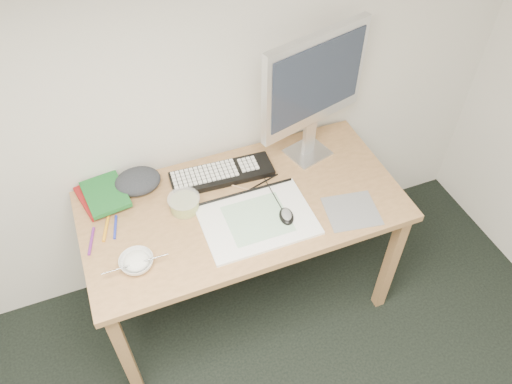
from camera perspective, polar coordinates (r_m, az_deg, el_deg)
desk at (r=2.25m, az=-1.47°, el=-2.76°), size 1.40×0.70×0.75m
mousepad at (r=2.19m, az=10.88°, el=-2.15°), size 0.25×0.24×0.00m
sketchpad at (r=2.11m, az=0.17°, el=-3.19°), size 0.47×0.34×0.01m
keyboard at (r=2.30m, az=-3.91°, el=2.04°), size 0.48×0.18×0.03m
monitor at (r=2.18m, az=6.70°, el=12.17°), size 0.53×0.21×0.63m
mouse at (r=2.11m, az=3.50°, el=-2.60°), size 0.08×0.11×0.03m
rice_bowl at (r=2.02m, az=-13.47°, el=-7.83°), size 0.17×0.17×0.04m
chopsticks at (r=1.98m, az=-13.63°, el=-7.99°), size 0.25×0.02×0.02m
fruit_tub at (r=2.16m, az=-8.20°, el=-1.30°), size 0.16×0.16×0.07m
book_red at (r=2.30m, az=-17.38°, el=-0.53°), size 0.21×0.25×0.02m
book_green at (r=2.27m, az=-16.84°, el=-0.24°), size 0.20×0.25×0.02m
cloth_lump at (r=2.29m, az=-13.36°, el=1.21°), size 0.20×0.18×0.07m
pencil_pink at (r=2.17m, az=-2.92°, el=-1.56°), size 0.15×0.07×0.01m
pencil_tan at (r=2.23m, az=-0.48°, el=0.14°), size 0.15×0.14×0.01m
pencil_black at (r=2.26m, az=0.62°, el=1.01°), size 0.18×0.06×0.01m
marker_blue at (r=2.17m, az=-15.78°, el=-3.87°), size 0.04×0.12×0.01m
marker_orange at (r=2.18m, az=-16.76°, el=-3.94°), size 0.06×0.14×0.01m
marker_purple at (r=2.15m, az=-18.30°, el=-5.34°), size 0.05×0.14×0.01m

